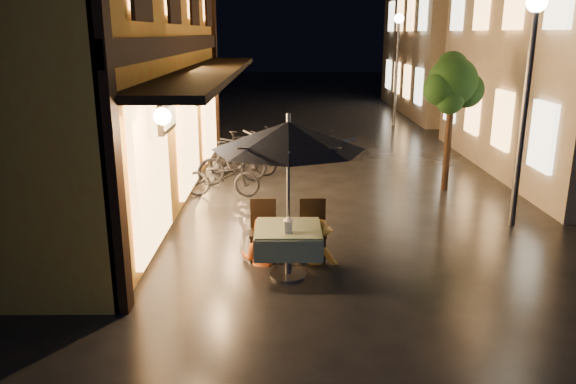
{
  "coord_description": "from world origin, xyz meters",
  "views": [
    {
      "loc": [
        -1.34,
        -8.11,
        3.55
      ],
      "look_at": [
        -1.29,
        0.3,
        1.15
      ],
      "focal_mm": 35.0,
      "sensor_mm": 36.0,
      "label": 1
    }
  ],
  "objects_px": {
    "patio_umbrella": "(288,136)",
    "table_lantern": "(288,223)",
    "person_yellow": "(317,221)",
    "cafe_table": "(288,240)",
    "bicycle_0": "(222,177)",
    "streetlamp_near": "(529,69)",
    "person_orange": "(261,219)"
  },
  "relations": [
    {
      "from": "streetlamp_near",
      "to": "table_lantern",
      "type": "height_order",
      "value": "streetlamp_near"
    },
    {
      "from": "bicycle_0",
      "to": "table_lantern",
      "type": "bearing_deg",
      "value": -158.52
    },
    {
      "from": "cafe_table",
      "to": "person_orange",
      "type": "xyz_separation_m",
      "value": [
        -0.43,
        0.59,
        0.13
      ]
    },
    {
      "from": "table_lantern",
      "to": "bicycle_0",
      "type": "height_order",
      "value": "table_lantern"
    },
    {
      "from": "cafe_table",
      "to": "patio_umbrella",
      "type": "distance_m",
      "value": 1.56
    },
    {
      "from": "bicycle_0",
      "to": "person_yellow",
      "type": "bearing_deg",
      "value": -149.24
    },
    {
      "from": "table_lantern",
      "to": "person_yellow",
      "type": "relative_size",
      "value": 0.18
    },
    {
      "from": "table_lantern",
      "to": "person_yellow",
      "type": "distance_m",
      "value": 0.94
    },
    {
      "from": "cafe_table",
      "to": "table_lantern",
      "type": "bearing_deg",
      "value": -90.0
    },
    {
      "from": "patio_umbrella",
      "to": "table_lantern",
      "type": "distance_m",
      "value": 1.25
    },
    {
      "from": "cafe_table",
      "to": "patio_umbrella",
      "type": "bearing_deg",
      "value": 180.0
    },
    {
      "from": "patio_umbrella",
      "to": "cafe_table",
      "type": "bearing_deg",
      "value": 0.0
    },
    {
      "from": "streetlamp_near",
      "to": "patio_umbrella",
      "type": "height_order",
      "value": "streetlamp_near"
    },
    {
      "from": "person_orange",
      "to": "person_yellow",
      "type": "height_order",
      "value": "person_orange"
    },
    {
      "from": "streetlamp_near",
      "to": "patio_umbrella",
      "type": "xyz_separation_m",
      "value": [
        -4.29,
        -2.3,
        -0.77
      ]
    },
    {
      "from": "person_orange",
      "to": "person_yellow",
      "type": "relative_size",
      "value": 1.04
    },
    {
      "from": "streetlamp_near",
      "to": "table_lantern",
      "type": "relative_size",
      "value": 16.92
    },
    {
      "from": "patio_umbrella",
      "to": "person_orange",
      "type": "relative_size",
      "value": 1.72
    },
    {
      "from": "bicycle_0",
      "to": "streetlamp_near",
      "type": "bearing_deg",
      "value": -105.43
    },
    {
      "from": "person_yellow",
      "to": "bicycle_0",
      "type": "bearing_deg",
      "value": -48.67
    },
    {
      "from": "table_lantern",
      "to": "bicycle_0",
      "type": "distance_m",
      "value": 4.77
    },
    {
      "from": "patio_umbrella",
      "to": "person_yellow",
      "type": "relative_size",
      "value": 1.78
    },
    {
      "from": "patio_umbrella",
      "to": "person_yellow",
      "type": "height_order",
      "value": "patio_umbrella"
    },
    {
      "from": "streetlamp_near",
      "to": "person_orange",
      "type": "relative_size",
      "value": 2.95
    },
    {
      "from": "table_lantern",
      "to": "person_orange",
      "type": "height_order",
      "value": "person_orange"
    },
    {
      "from": "cafe_table",
      "to": "streetlamp_near",
      "type": "bearing_deg",
      "value": 28.25
    },
    {
      "from": "patio_umbrella",
      "to": "bicycle_0",
      "type": "height_order",
      "value": "patio_umbrella"
    },
    {
      "from": "table_lantern",
      "to": "person_yellow",
      "type": "height_order",
      "value": "person_yellow"
    },
    {
      "from": "streetlamp_near",
      "to": "cafe_table",
      "type": "relative_size",
      "value": 4.27
    },
    {
      "from": "cafe_table",
      "to": "patio_umbrella",
      "type": "relative_size",
      "value": 0.4
    },
    {
      "from": "cafe_table",
      "to": "person_orange",
      "type": "distance_m",
      "value": 0.74
    },
    {
      "from": "table_lantern",
      "to": "person_yellow",
      "type": "xyz_separation_m",
      "value": [
        0.46,
        0.79,
        -0.23
      ]
    }
  ]
}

